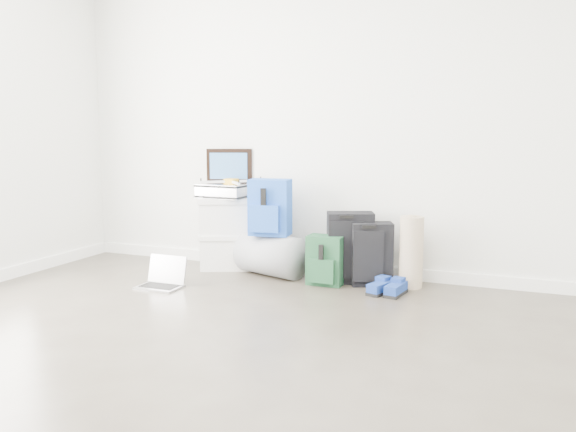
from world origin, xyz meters
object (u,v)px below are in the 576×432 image
at_px(large_suitcase, 350,247).
at_px(laptop, 163,279).
at_px(duffel_bag, 271,255).
at_px(carry_on, 371,254).
at_px(boxes_stack, 225,233).
at_px(briefcase, 224,191).

relative_size(large_suitcase, laptop, 1.70).
height_order(duffel_bag, laptop, duffel_bag).
relative_size(carry_on, laptop, 1.50).
bearing_deg(duffel_bag, boxes_stack, -173.13).
bearing_deg(boxes_stack, large_suitcase, -28.61).
distance_m(boxes_stack, laptop, 0.83).
relative_size(briefcase, duffel_bag, 0.74).
distance_m(boxes_stack, duffel_bag, 0.53).
distance_m(briefcase, carry_on, 1.44).
relative_size(boxes_stack, large_suitcase, 1.11).
relative_size(briefcase, carry_on, 0.84).
relative_size(duffel_bag, laptop, 1.70).
height_order(briefcase, laptop, briefcase).
bearing_deg(carry_on, duffel_bag, 156.69).
relative_size(boxes_stack, briefcase, 1.51).
bearing_deg(boxes_stack, briefcase, 79.26).
bearing_deg(laptop, boxes_stack, 79.85).
distance_m(briefcase, duffel_bag, 0.73).
height_order(carry_on, laptop, carry_on).
distance_m(boxes_stack, briefcase, 0.38).
bearing_deg(boxes_stack, laptop, -125.32).
height_order(briefcase, duffel_bag, briefcase).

